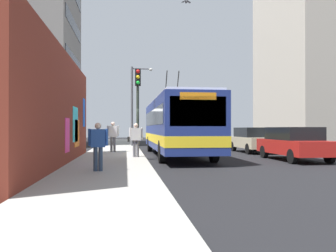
{
  "coord_description": "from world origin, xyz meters",
  "views": [
    {
      "loc": [
        -17.88,
        0.95,
        1.52
      ],
      "look_at": [
        2.12,
        -1.56,
        1.67
      ],
      "focal_mm": 36.15,
      "sensor_mm": 36.0,
      "label": 1
    }
  ],
  "objects_px": {
    "parked_car_red": "(294,143)",
    "traffic_light": "(138,97)",
    "pedestrian_at_curb": "(136,137)",
    "pedestrian_midblock": "(113,134)",
    "street_lamp": "(134,100)",
    "pedestrian_near_wall": "(98,143)",
    "parked_car_champagne": "(252,139)",
    "city_bus": "(176,124)"
  },
  "relations": [
    {
      "from": "parked_car_red",
      "to": "traffic_light",
      "type": "height_order",
      "value": "traffic_light"
    },
    {
      "from": "pedestrian_at_curb",
      "to": "pedestrian_midblock",
      "type": "relative_size",
      "value": 0.92
    },
    {
      "from": "pedestrian_at_curb",
      "to": "street_lamp",
      "type": "height_order",
      "value": "street_lamp"
    },
    {
      "from": "pedestrian_at_curb",
      "to": "pedestrian_near_wall",
      "type": "relative_size",
      "value": 1.04
    },
    {
      "from": "parked_car_champagne",
      "to": "street_lamp",
      "type": "height_order",
      "value": "street_lamp"
    },
    {
      "from": "traffic_light",
      "to": "street_lamp",
      "type": "height_order",
      "value": "street_lamp"
    },
    {
      "from": "city_bus",
      "to": "pedestrian_midblock",
      "type": "bearing_deg",
      "value": 66.29
    },
    {
      "from": "city_bus",
      "to": "pedestrian_at_curb",
      "type": "bearing_deg",
      "value": 133.74
    },
    {
      "from": "parked_car_champagne",
      "to": "pedestrian_midblock",
      "type": "distance_m",
      "value": 8.72
    },
    {
      "from": "parked_car_champagne",
      "to": "traffic_light",
      "type": "height_order",
      "value": "traffic_light"
    },
    {
      "from": "parked_car_red",
      "to": "pedestrian_at_curb",
      "type": "height_order",
      "value": "pedestrian_at_curb"
    },
    {
      "from": "city_bus",
      "to": "traffic_light",
      "type": "distance_m",
      "value": 3.0
    },
    {
      "from": "pedestrian_at_curb",
      "to": "traffic_light",
      "type": "height_order",
      "value": "traffic_light"
    },
    {
      "from": "traffic_light",
      "to": "street_lamp",
      "type": "bearing_deg",
      "value": -0.55
    },
    {
      "from": "pedestrian_midblock",
      "to": "street_lamp",
      "type": "bearing_deg",
      "value": -11.39
    },
    {
      "from": "pedestrian_near_wall",
      "to": "traffic_light",
      "type": "relative_size",
      "value": 0.36
    },
    {
      "from": "pedestrian_midblock",
      "to": "traffic_light",
      "type": "distance_m",
      "value": 3.9
    },
    {
      "from": "pedestrian_midblock",
      "to": "pedestrian_near_wall",
      "type": "height_order",
      "value": "pedestrian_midblock"
    },
    {
      "from": "pedestrian_at_curb",
      "to": "traffic_light",
      "type": "bearing_deg",
      "value": -11.86
    },
    {
      "from": "parked_car_red",
      "to": "pedestrian_at_curb",
      "type": "bearing_deg",
      "value": 81.9
    },
    {
      "from": "pedestrian_midblock",
      "to": "street_lamp",
      "type": "relative_size",
      "value": 0.28
    },
    {
      "from": "pedestrian_at_curb",
      "to": "traffic_light",
      "type": "distance_m",
      "value": 2.05
    },
    {
      "from": "pedestrian_near_wall",
      "to": "traffic_light",
      "type": "xyz_separation_m",
      "value": [
        5.79,
        -1.48,
        2.01
      ]
    },
    {
      "from": "street_lamp",
      "to": "traffic_light",
      "type": "bearing_deg",
      "value": 179.45
    },
    {
      "from": "city_bus",
      "to": "pedestrian_midblock",
      "type": "distance_m",
      "value": 3.85
    },
    {
      "from": "pedestrian_midblock",
      "to": "street_lamp",
      "type": "xyz_separation_m",
      "value": [
        7.15,
        -1.44,
        2.6
      ]
    },
    {
      "from": "traffic_light",
      "to": "parked_car_champagne",
      "type": "bearing_deg",
      "value": -63.22
    },
    {
      "from": "parked_car_champagne",
      "to": "pedestrian_midblock",
      "type": "xyz_separation_m",
      "value": [
        -0.56,
        8.69,
        0.36
      ]
    },
    {
      "from": "pedestrian_at_curb",
      "to": "pedestrian_near_wall",
      "type": "height_order",
      "value": "pedestrian_at_curb"
    },
    {
      "from": "parked_car_red",
      "to": "pedestrian_midblock",
      "type": "relative_size",
      "value": 2.56
    },
    {
      "from": "parked_car_champagne",
      "to": "pedestrian_midblock",
      "type": "height_order",
      "value": "pedestrian_midblock"
    },
    {
      "from": "parked_car_champagne",
      "to": "street_lamp",
      "type": "bearing_deg",
      "value": 47.75
    },
    {
      "from": "pedestrian_midblock",
      "to": "pedestrian_at_curb",
      "type": "bearing_deg",
      "value": -161.68
    },
    {
      "from": "city_bus",
      "to": "parked_car_red",
      "type": "bearing_deg",
      "value": -121.85
    },
    {
      "from": "city_bus",
      "to": "pedestrian_at_curb",
      "type": "xyz_separation_m",
      "value": [
        -2.17,
        2.27,
        -0.65
      ]
    },
    {
      "from": "pedestrian_at_curb",
      "to": "pedestrian_midblock",
      "type": "distance_m",
      "value": 3.9
    },
    {
      "from": "street_lamp",
      "to": "pedestrian_midblock",
      "type": "bearing_deg",
      "value": 168.61
    },
    {
      "from": "pedestrian_midblock",
      "to": "pedestrian_near_wall",
      "type": "bearing_deg",
      "value": 179.13
    },
    {
      "from": "city_bus",
      "to": "pedestrian_midblock",
      "type": "height_order",
      "value": "city_bus"
    },
    {
      "from": "pedestrian_at_curb",
      "to": "pedestrian_near_wall",
      "type": "distance_m",
      "value": 5.41
    },
    {
      "from": "city_bus",
      "to": "pedestrian_at_curb",
      "type": "height_order",
      "value": "city_bus"
    },
    {
      "from": "city_bus",
      "to": "street_lamp",
      "type": "distance_m",
      "value": 9.15
    }
  ]
}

